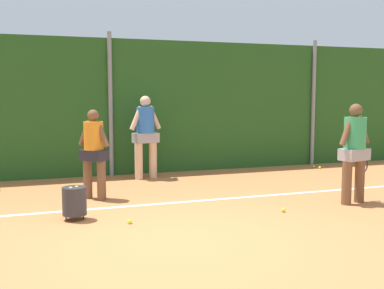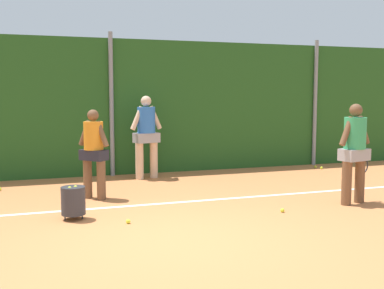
% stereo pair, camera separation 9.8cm
% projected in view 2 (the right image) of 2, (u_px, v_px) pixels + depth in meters
% --- Properties ---
extents(ground_plane, '(28.62, 28.62, 0.00)m').
position_uv_depth(ground_plane, '(147.00, 212.00, 7.56)').
color(ground_plane, '#C67542').
extents(hedge_fence_backdrop, '(18.61, 0.25, 3.14)m').
position_uv_depth(hedge_fence_backdrop, '(110.00, 107.00, 10.91)').
color(hedge_fence_backdrop, '#23511E').
rests_on(hedge_fence_backdrop, ground_plane).
extents(fence_post_center, '(0.10, 0.10, 3.28)m').
position_uv_depth(fence_post_center, '(112.00, 105.00, 10.74)').
color(fence_post_center, gray).
rests_on(fence_post_center, ground_plane).
extents(fence_post_right, '(0.10, 0.10, 3.28)m').
position_uv_depth(fence_post_right, '(315.00, 103.00, 12.42)').
color(fence_post_right, gray).
rests_on(fence_post_right, ground_plane).
extents(court_baseline_paint, '(13.60, 0.10, 0.01)m').
position_uv_depth(court_baseline_paint, '(141.00, 205.00, 7.99)').
color(court_baseline_paint, white).
rests_on(court_baseline_paint, ground_plane).
extents(player_foreground_near, '(0.77, 0.40, 1.72)m').
position_uv_depth(player_foreground_near, '(355.00, 148.00, 8.01)').
color(player_foreground_near, brown).
rests_on(player_foreground_near, ground_plane).
extents(player_midcourt, '(0.52, 0.53, 1.61)m').
position_uv_depth(player_midcourt, '(94.00, 149.00, 8.39)').
color(player_midcourt, brown).
rests_on(player_midcourt, ground_plane).
extents(player_backcourt_far, '(0.76, 0.44, 1.84)m').
position_uv_depth(player_backcourt_far, '(146.00, 132.00, 10.45)').
color(player_backcourt_far, beige).
rests_on(player_backcourt_far, ground_plane).
extents(ball_hopper, '(0.36, 0.36, 0.51)m').
position_uv_depth(ball_hopper, '(73.00, 200.00, 7.05)').
color(ball_hopper, '#2D2D33').
rests_on(ball_hopper, ground_plane).
extents(tennis_ball_0, '(0.07, 0.07, 0.07)m').
position_uv_depth(tennis_ball_0, '(282.00, 210.00, 7.51)').
color(tennis_ball_0, '#CCDB33').
rests_on(tennis_ball_0, ground_plane).
extents(tennis_ball_3, '(0.07, 0.07, 0.07)m').
position_uv_depth(tennis_ball_3, '(315.00, 167.00, 12.02)').
color(tennis_ball_3, '#CCDB33').
rests_on(tennis_ball_3, ground_plane).
extents(tennis_ball_5, '(0.07, 0.07, 0.07)m').
position_uv_depth(tennis_ball_5, '(0.00, 189.00, 9.20)').
color(tennis_ball_5, '#CCDB33').
rests_on(tennis_ball_5, ground_plane).
extents(tennis_ball_6, '(0.07, 0.07, 0.07)m').
position_uv_depth(tennis_ball_6, '(322.00, 168.00, 11.85)').
color(tennis_ball_6, '#CCDB33').
rests_on(tennis_ball_6, ground_plane).
extents(tennis_ball_7, '(0.07, 0.07, 0.07)m').
position_uv_depth(tennis_ball_7, '(128.00, 221.00, 6.85)').
color(tennis_ball_7, '#CCDB33').
rests_on(tennis_ball_7, ground_plane).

